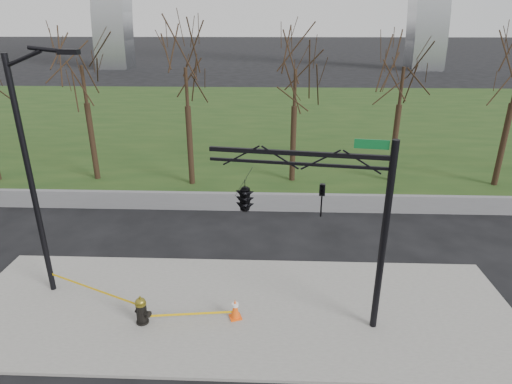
{
  "coord_description": "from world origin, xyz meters",
  "views": [
    {
      "loc": [
        1.06,
        -11.51,
        8.85
      ],
      "look_at": [
        0.54,
        2.0,
        3.4
      ],
      "focal_mm": 29.91,
      "sensor_mm": 36.0,
      "label": 1
    }
  ],
  "objects_px": {
    "traffic_cone": "(235,308)",
    "street_light": "(34,165)",
    "fire_hydrant": "(142,311)",
    "traffic_signal_mast": "(271,197)"
  },
  "relations": [
    {
      "from": "fire_hydrant",
      "to": "traffic_cone",
      "type": "distance_m",
      "value": 2.88
    },
    {
      "from": "fire_hydrant",
      "to": "traffic_cone",
      "type": "bearing_deg",
      "value": 29.12
    },
    {
      "from": "fire_hydrant",
      "to": "street_light",
      "type": "relative_size",
      "value": 0.12
    },
    {
      "from": "street_light",
      "to": "traffic_signal_mast",
      "type": "relative_size",
      "value": 1.37
    },
    {
      "from": "traffic_signal_mast",
      "to": "fire_hydrant",
      "type": "bearing_deg",
      "value": -162.82
    },
    {
      "from": "traffic_cone",
      "to": "traffic_signal_mast",
      "type": "height_order",
      "value": "traffic_signal_mast"
    },
    {
      "from": "traffic_cone",
      "to": "street_light",
      "type": "relative_size",
      "value": 0.09
    },
    {
      "from": "traffic_cone",
      "to": "street_light",
      "type": "bearing_deg",
      "value": 168.45
    },
    {
      "from": "street_light",
      "to": "traffic_cone",
      "type": "bearing_deg",
      "value": -3.96
    },
    {
      "from": "traffic_cone",
      "to": "street_light",
      "type": "height_order",
      "value": "street_light"
    }
  ]
}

